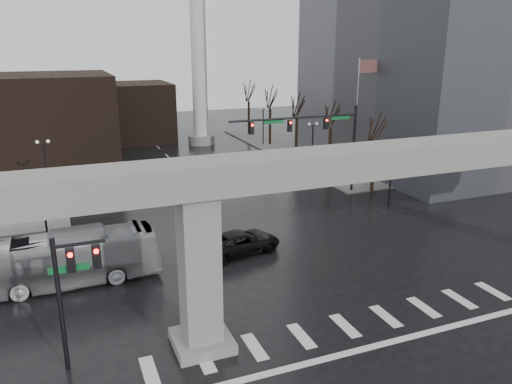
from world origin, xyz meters
TOP-DOWN VIEW (x-y plane):
  - ground at (0.00, 0.00)m, footprint 160.00×160.00m
  - sidewalk_ne at (26.00, 36.00)m, footprint 28.00×36.00m
  - elevated_guideway at (1.26, 0.00)m, footprint 48.00×2.60m
  - building_far_left at (-14.00, 42.00)m, footprint 16.00×14.00m
  - building_far_mid at (-2.00, 52.00)m, footprint 10.00×10.00m
  - smokestack at (6.00, 46.00)m, footprint 3.60×3.60m
  - signal_mast_arm at (8.99, 18.80)m, footprint 12.12×0.43m
  - signal_left_pole at (-12.25, 0.50)m, footprint 2.30×0.30m
  - flagpole_assembly at (15.29, 22.00)m, footprint 2.06×0.12m
  - lamp_right_0 at (13.50, 14.00)m, footprint 1.22×0.32m
  - lamp_right_1 at (13.50, 28.00)m, footprint 1.22×0.32m
  - lamp_right_2 at (13.50, 42.00)m, footprint 1.22×0.32m
  - lamp_left_0 at (-13.50, 14.00)m, footprint 1.22×0.32m
  - lamp_left_1 at (-13.50, 28.00)m, footprint 1.22×0.32m
  - lamp_left_2 at (-13.50, 42.00)m, footprint 1.22×0.32m
  - tree_right_0 at (14.53, 18.02)m, footprint 1.09×1.58m
  - tree_right_1 at (14.53, 26.02)m, footprint 1.09×1.61m
  - tree_right_2 at (14.53, 34.02)m, footprint 1.10×1.63m
  - tree_right_3 at (14.53, 42.02)m, footprint 1.11×1.66m
  - tree_right_4 at (14.53, 50.02)m, footprint 1.12×1.69m
  - pickup_truck at (-1.72, 9.28)m, footprint 5.80×3.47m
  - city_bus at (-12.83, 8.80)m, footprint 11.15×2.69m
  - far_car at (-5.91, 26.40)m, footprint 2.11×4.63m

SIDE VIEW (x-z plane):
  - ground at x=0.00m, z-range 0.00..0.00m
  - sidewalk_ne at x=26.00m, z-range 0.00..0.15m
  - pickup_truck at x=-1.72m, z-range 0.00..1.51m
  - far_car at x=-5.91m, z-range 0.00..1.54m
  - city_bus at x=-12.83m, z-range 0.00..3.10m
  - tree_right_0 at x=14.53m, z-range -0.97..6.54m
  - tree_right_1 at x=14.53m, z-range -0.99..6.69m
  - tree_right_2 at x=14.53m, z-range -1.01..6.84m
  - tree_right_3 at x=14.53m, z-range -1.03..6.99m
  - tree_right_4 at x=14.53m, z-range -1.05..7.14m
  - lamp_right_0 at x=13.50m, z-range 0.92..6.03m
  - lamp_right_1 at x=13.50m, z-range 0.92..6.03m
  - lamp_right_2 at x=13.50m, z-range 0.92..6.03m
  - lamp_left_0 at x=-13.50m, z-range 0.92..6.03m
  - lamp_left_1 at x=-13.50m, z-range 0.92..6.03m
  - lamp_left_2 at x=-13.50m, z-range 0.92..6.03m
  - building_far_mid at x=-2.00m, z-range 0.00..8.00m
  - signal_left_pole at x=-12.25m, z-range 1.07..7.07m
  - building_far_left at x=-14.00m, z-range 0.00..10.00m
  - signal_mast_arm at x=8.99m, z-range 1.83..9.83m
  - elevated_guideway at x=1.26m, z-range 2.53..11.23m
  - flagpole_assembly at x=15.29m, z-range 1.53..13.53m
  - smokestack at x=6.00m, z-range -1.65..28.35m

